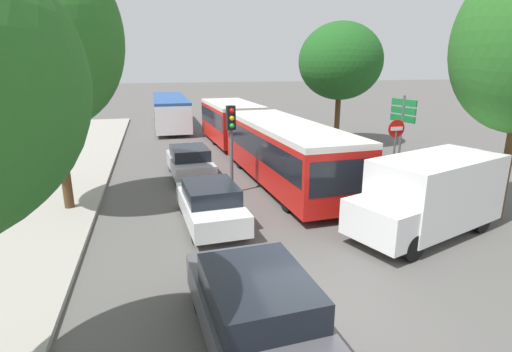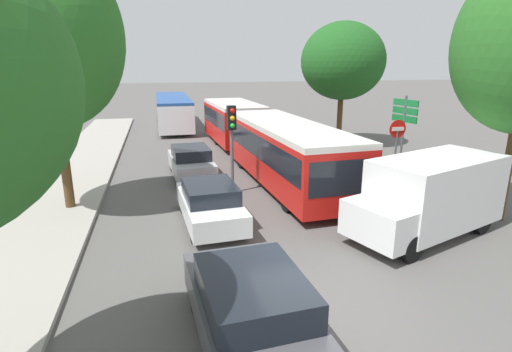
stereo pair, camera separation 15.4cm
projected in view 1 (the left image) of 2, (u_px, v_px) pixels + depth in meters
The scene contains 13 objects.
ground_plane at pixel (323, 316), 8.07m from camera, with size 200.00×200.00×0.00m, color #565451.
kerb_strip_left at pixel (76, 171), 18.53m from camera, with size 3.20×35.95×0.14m, color #9E998E.
articulated_bus at pixel (258, 134), 19.97m from camera, with size 3.52×17.36×2.56m.
city_bus_rear at pixel (170, 110), 31.46m from camera, with size 2.46×10.98×2.36m.
queued_car_graphite at pixel (257, 312), 6.95m from camera, with size 2.07×4.39×1.49m.
queued_car_white at pixel (211, 204), 12.47m from camera, with size 1.88×3.99×1.35m.
queued_car_silver at pixel (190, 162), 17.71m from camera, with size 1.89×4.02×1.37m.
white_van at pixel (430, 194), 11.66m from camera, with size 5.36×3.47×2.31m.
traffic_light at pixel (231, 130), 15.02m from camera, with size 0.34×0.37×3.40m.
no_entry_sign at pixel (395, 144), 15.63m from camera, with size 0.70×0.08×2.82m.
direction_sign_post at pixel (402, 120), 17.17m from camera, with size 0.32×1.39×3.60m.
tree_left_mid at pixel (47, 38), 12.24m from camera, with size 4.59×4.59×8.52m.
tree_right_mid at pixel (340, 61), 23.60m from camera, with size 4.95×4.95×7.28m.
Camera 1 is at (-3.05, -6.43, 4.94)m, focal length 28.00 mm.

